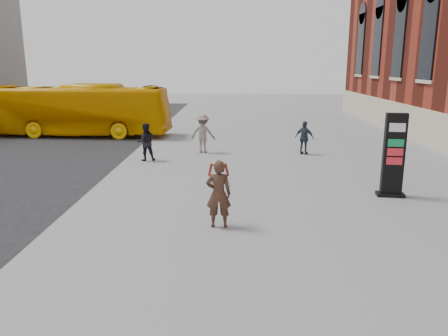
{
  "coord_description": "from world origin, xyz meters",
  "views": [
    {
      "loc": [
        -0.32,
        -10.95,
        4.03
      ],
      "look_at": [
        -0.56,
        0.49,
        1.3
      ],
      "focal_mm": 35.0,
      "sensor_mm": 36.0,
      "label": 1
    }
  ],
  "objects_px": {
    "info_pylon": "(394,155)",
    "pedestrian_b": "(203,133)",
    "bus": "(77,110)",
    "pedestrian_a": "(146,142)",
    "pedestrian_c": "(304,138)",
    "woman": "(218,193)"
  },
  "relations": [
    {
      "from": "info_pylon",
      "to": "pedestrian_b",
      "type": "distance_m",
      "value": 9.28
    },
    {
      "from": "pedestrian_c",
      "to": "pedestrian_b",
      "type": "bearing_deg",
      "value": 26.67
    },
    {
      "from": "pedestrian_a",
      "to": "bus",
      "type": "bearing_deg",
      "value": -66.71
    },
    {
      "from": "info_pylon",
      "to": "woman",
      "type": "distance_m",
      "value": 5.97
    },
    {
      "from": "woman",
      "to": "pedestrian_b",
      "type": "bearing_deg",
      "value": -84.89
    },
    {
      "from": "bus",
      "to": "pedestrian_c",
      "type": "distance_m",
      "value": 13.23
    },
    {
      "from": "pedestrian_a",
      "to": "pedestrian_b",
      "type": "relative_size",
      "value": 0.89
    },
    {
      "from": "pedestrian_b",
      "to": "info_pylon",
      "type": "bearing_deg",
      "value": 144.81
    },
    {
      "from": "info_pylon",
      "to": "pedestrian_c",
      "type": "bearing_deg",
      "value": 111.02
    },
    {
      "from": "info_pylon",
      "to": "pedestrian_b",
      "type": "relative_size",
      "value": 1.44
    },
    {
      "from": "info_pylon",
      "to": "woman",
      "type": "relative_size",
      "value": 1.49
    },
    {
      "from": "bus",
      "to": "pedestrian_a",
      "type": "height_order",
      "value": "bus"
    },
    {
      "from": "info_pylon",
      "to": "pedestrian_c",
      "type": "height_order",
      "value": "info_pylon"
    },
    {
      "from": "woman",
      "to": "pedestrian_a",
      "type": "distance_m",
      "value": 8.45
    },
    {
      "from": "woman",
      "to": "pedestrian_a",
      "type": "relative_size",
      "value": 1.08
    },
    {
      "from": "bus",
      "to": "pedestrian_a",
      "type": "bearing_deg",
      "value": -138.0
    },
    {
      "from": "bus",
      "to": "pedestrian_c",
      "type": "bearing_deg",
      "value": -109.26
    },
    {
      "from": "pedestrian_a",
      "to": "pedestrian_c",
      "type": "relative_size",
      "value": 1.05
    },
    {
      "from": "info_pylon",
      "to": "pedestrian_a",
      "type": "bearing_deg",
      "value": 156.36
    },
    {
      "from": "info_pylon",
      "to": "pedestrian_b",
      "type": "bearing_deg",
      "value": 139.37
    },
    {
      "from": "info_pylon",
      "to": "pedestrian_c",
      "type": "xyz_separation_m",
      "value": [
        -1.68,
        6.45,
        -0.53
      ]
    },
    {
      "from": "pedestrian_c",
      "to": "bus",
      "type": "bearing_deg",
      "value": 7.99
    }
  ]
}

